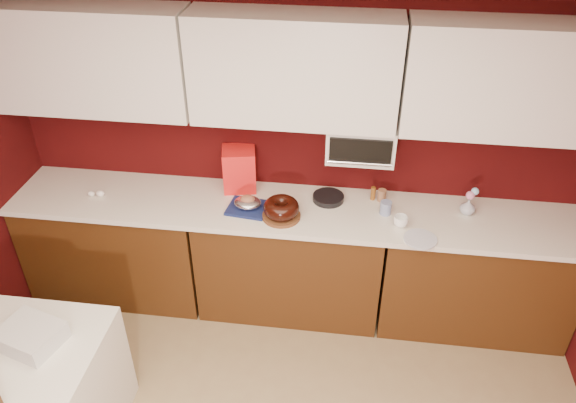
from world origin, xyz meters
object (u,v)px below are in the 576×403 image
Objects in this scene: dining_table at (23,394)px; coffee_mug at (401,220)px; blue_jar at (386,208)px; newspaper_stack at (31,336)px; foil_ham_nest at (248,203)px; flower_vase at (468,206)px; toaster_oven at (361,140)px; pandoro_box at (239,169)px; bundt_cake at (281,208)px.

dining_table is 10.75× the size of coffee_mug.
blue_jar is 2.32m from newspaper_stack.
flower_vase is (1.50, 0.15, 0.01)m from foil_ham_nest.
newspaper_stack is (-0.98, -1.21, -0.15)m from foil_ham_nest.
toaster_oven is 4.79× the size of blue_jar.
dining_table is 1.97m from pandoro_box.
pandoro_box reaches higher than newspaper_stack.
pandoro_box is 2.53× the size of flower_vase.
flower_vase is (0.46, 0.21, 0.02)m from coffee_mug.
blue_jar is (0.94, 0.07, -0.01)m from foil_ham_nest.
foil_ham_nest is 2.02× the size of coffee_mug.
pandoro_box is at bearing 112.02° from foil_ham_nest.
toaster_oven is 3.60× the size of flower_vase.
blue_jar is (1.05, -0.20, -0.11)m from pandoro_box.
dining_table is at bearing -140.87° from toaster_oven.
coffee_mug is at bearing 29.69° from dining_table.
newspaper_stack is (-1.72, -1.43, -0.57)m from toaster_oven.
bundt_cake is 0.49m from pandoro_box.
bundt_cake is 1.27m from flower_vase.
coffee_mug is at bearing -155.50° from flower_vase.
bundt_cake is (1.35, 1.22, 0.60)m from dining_table.
newspaper_stack is at bearing -146.21° from blue_jar.
coffee_mug is at bearing 29.75° from newspaper_stack.
pandoro_box is 1.74m from newspaper_stack.
dining_table is at bearing -146.51° from blue_jar.
coffee_mug is (0.80, 0.01, -0.03)m from bundt_cake.
flower_vase is 2.83m from newspaper_stack.
newspaper_stack is (-2.02, -1.15, -0.14)m from coffee_mug.
pandoro_box is (1.00, 1.55, 0.68)m from dining_table.
newspaper_stack is at bearing -131.97° from pandoro_box.
blue_jar reaches higher than newspaper_stack.
dining_table is at bearing -151.18° from flower_vase.
foil_ham_nest is at bearing -174.27° from flower_vase.
flower_vase is (1.26, 0.22, -0.02)m from bundt_cake.
toaster_oven is 2.40× the size of foil_ham_nest.
bundt_cake reaches higher than foil_ham_nest.
bundt_cake is 2.59× the size of blue_jar.
foil_ham_nest is at bearing 176.81° from coffee_mug.
pandoro_box reaches higher than flower_vase.
toaster_oven reaches higher than foil_ham_nest.
bundt_cake is at bearing 43.14° from newspaper_stack.
foil_ham_nest is at bearing 49.21° from dining_table.
bundt_cake reaches higher than flower_vase.
toaster_oven is 0.87m from flower_vase.
pandoro_box is at bearing 176.73° from toaster_oven.
flower_vase is (1.61, -0.12, -0.10)m from pandoro_box.
flower_vase is at bearing 28.82° from newspaper_stack.
pandoro_box is (-0.35, 0.34, 0.08)m from bundt_cake.
bundt_cake reaches higher than newspaper_stack.
toaster_oven is at bearing 174.70° from flower_vase.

